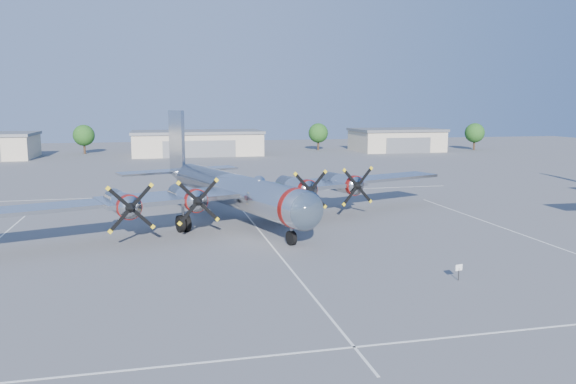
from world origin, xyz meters
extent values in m
plane|color=#525254|center=(0.00, 0.00, 0.00)|extent=(260.00, 260.00, 0.00)
cube|color=silver|center=(0.00, -5.00, 0.01)|extent=(0.15, 40.00, 0.01)
cube|color=silver|center=(22.00, -5.00, 0.01)|extent=(0.15, 40.00, 0.01)
cube|color=silver|center=(0.00, -22.00, 0.01)|extent=(60.00, 0.15, 0.01)
cube|color=silver|center=(0.00, 25.00, 0.01)|extent=(60.00, 0.15, 0.01)
cube|color=#B9AC93|center=(0.00, 82.00, 2.40)|extent=(28.00, 14.00, 4.80)
cube|color=slate|center=(0.00, 82.00, 5.10)|extent=(28.60, 14.60, 0.60)
cube|color=slate|center=(0.00, 74.95, 1.80)|extent=(15.40, 0.20, 3.60)
cube|color=#B9AC93|center=(48.00, 82.00, 2.40)|extent=(20.00, 14.00, 4.80)
cube|color=slate|center=(48.00, 82.00, 5.10)|extent=(20.60, 14.60, 0.60)
cube|color=slate|center=(48.00, 74.95, 1.80)|extent=(11.00, 0.20, 3.60)
cylinder|color=#382619|center=(-25.00, 90.00, 1.40)|extent=(0.50, 0.50, 2.80)
sphere|color=#1E4B15|center=(-25.00, 90.00, 4.24)|extent=(4.80, 4.80, 4.80)
cylinder|color=#382619|center=(30.00, 88.00, 1.40)|extent=(0.50, 0.50, 2.80)
sphere|color=#1E4B15|center=(30.00, 88.00, 4.24)|extent=(4.80, 4.80, 4.80)
cylinder|color=#382619|center=(68.00, 80.00, 1.40)|extent=(0.50, 0.50, 2.80)
sphere|color=#1E4B15|center=(68.00, 80.00, 4.24)|extent=(4.80, 4.80, 4.80)
cylinder|color=black|center=(9.94, -14.00, 0.41)|extent=(0.06, 0.06, 0.81)
cube|color=white|center=(9.94, -14.00, 0.86)|extent=(0.55, 0.17, 0.41)
camera|label=1|loc=(-8.60, -45.39, 11.20)|focal=35.00mm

